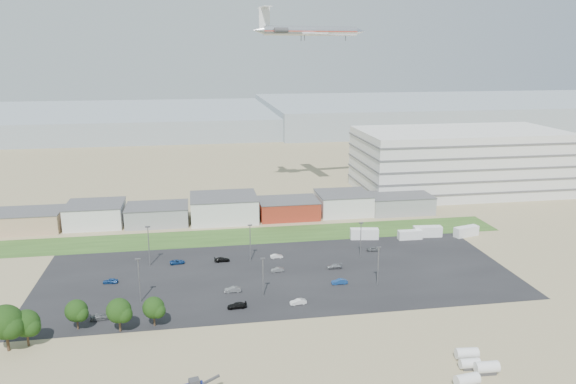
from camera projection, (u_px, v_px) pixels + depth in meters
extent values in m
plane|color=#867755|center=(270.00, 311.00, 124.11)|extent=(700.00, 700.00, 0.00)
cube|color=black|center=(279.00, 275.00, 144.03)|extent=(120.00, 50.00, 0.01)
cube|color=#2B4C1C|center=(247.00, 236.00, 173.80)|extent=(160.00, 16.00, 0.02)
cube|color=silver|center=(458.00, 161.00, 226.36)|extent=(80.00, 40.00, 25.00)
imported|color=navy|center=(339.00, 282.00, 138.07)|extent=(3.94, 1.38, 1.30)
imported|color=black|center=(237.00, 305.00, 125.21)|extent=(4.42, 1.96, 1.26)
imported|color=#595B5E|center=(233.00, 289.00, 133.51)|extent=(3.96, 1.44, 1.30)
imported|color=navy|center=(110.00, 281.00, 138.52)|extent=(3.79, 1.84, 1.25)
imported|color=black|center=(222.00, 259.00, 152.70)|extent=(4.26, 1.83, 1.22)
imported|color=#595B5E|center=(277.00, 270.00, 145.71)|extent=(3.49, 1.47, 1.12)
imported|color=#595B5E|center=(373.00, 249.00, 160.69)|extent=(3.55, 1.57, 1.19)
imported|color=navy|center=(177.00, 262.00, 151.14)|extent=(4.25, 2.39, 1.12)
imported|color=#595B5E|center=(100.00, 317.00, 119.89)|extent=(4.62, 2.38, 1.28)
imported|color=silver|center=(277.00, 256.00, 155.25)|extent=(3.47, 1.30, 1.13)
imported|color=#A5A5AA|center=(334.00, 266.00, 147.89)|extent=(4.16, 1.72, 1.20)
imported|color=silver|center=(298.00, 302.00, 127.06)|extent=(3.88, 1.70, 1.24)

